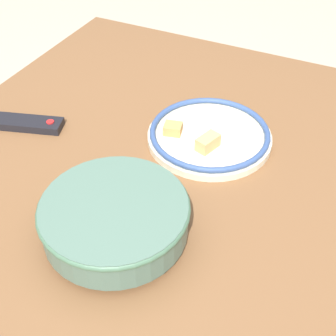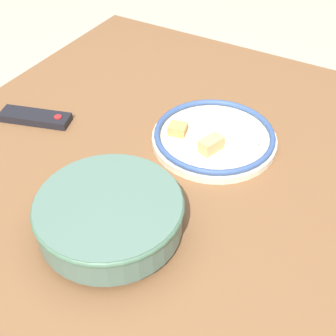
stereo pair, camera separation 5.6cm
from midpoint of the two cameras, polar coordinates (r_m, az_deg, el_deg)
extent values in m
cube|color=brown|center=(1.05, -5.57, -2.48)|extent=(1.41, 1.08, 0.04)
cylinder|color=brown|center=(1.89, -7.76, 5.91)|extent=(0.06, 0.06, 0.69)
cylinder|color=#4C6B5B|center=(0.93, -8.03, -7.80)|extent=(0.13, 0.13, 0.02)
cylinder|color=#4C6B5B|center=(0.90, -8.28, -6.04)|extent=(0.28, 0.28, 0.07)
cylinder|color=#9E4C1E|center=(0.90, -8.24, -6.26)|extent=(0.25, 0.25, 0.06)
torus|color=#42664C|center=(0.88, -8.44, -4.88)|extent=(0.29, 0.29, 0.01)
cylinder|color=beige|center=(1.14, 3.67, 3.72)|extent=(0.30, 0.30, 0.02)
torus|color=#334C7F|center=(1.13, 3.70, 4.36)|extent=(0.29, 0.29, 0.01)
cube|color=tan|center=(1.13, -0.82, 4.78)|extent=(0.05, 0.05, 0.02)
cube|color=silver|center=(1.12, 8.56, 3.64)|extent=(0.04, 0.03, 0.02)
cube|color=tan|center=(1.08, 3.41, 3.09)|extent=(0.06, 0.05, 0.03)
cube|color=black|center=(1.24, -18.10, 5.17)|extent=(0.11, 0.19, 0.02)
cylinder|color=red|center=(1.21, -15.47, 5.42)|extent=(0.02, 0.02, 0.00)
camera|label=1|loc=(0.03, -91.60, -1.41)|focal=50.00mm
camera|label=2|loc=(0.03, 88.40, 1.41)|focal=50.00mm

